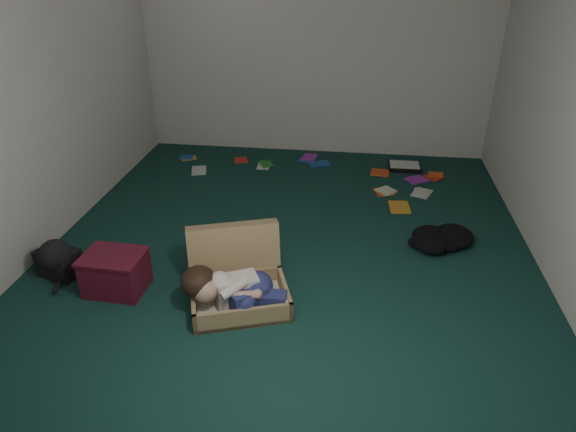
# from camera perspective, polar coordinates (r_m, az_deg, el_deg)

# --- Properties ---
(floor) EXTENTS (4.50, 4.50, 0.00)m
(floor) POSITION_cam_1_polar(r_m,az_deg,el_deg) (4.38, 0.26, -3.13)
(floor) COLOR #133831
(floor) RESTS_ON ground
(wall_back) EXTENTS (4.50, 0.00, 4.50)m
(wall_back) POSITION_cam_1_polar(r_m,az_deg,el_deg) (6.06, 3.21, 18.83)
(wall_back) COLOR silver
(wall_back) RESTS_ON ground
(wall_front) EXTENTS (4.50, 0.00, 4.50)m
(wall_front) POSITION_cam_1_polar(r_m,az_deg,el_deg) (1.82, -8.90, -4.41)
(wall_front) COLOR silver
(wall_front) RESTS_ON ground
(wall_left) EXTENTS (0.00, 4.50, 4.50)m
(wall_left) POSITION_cam_1_polar(r_m,az_deg,el_deg) (4.57, -26.14, 13.07)
(wall_left) COLOR silver
(wall_left) RESTS_ON ground
(suitcase) EXTENTS (0.84, 0.83, 0.49)m
(suitcase) POSITION_cam_1_polar(r_m,az_deg,el_deg) (3.71, -5.65, -6.98)
(suitcase) COLOR #A28659
(suitcase) RESTS_ON floor
(person) EXTENTS (0.75, 0.38, 0.30)m
(person) POSITION_cam_1_polar(r_m,az_deg,el_deg) (3.54, -6.12, -8.04)
(person) COLOR silver
(person) RESTS_ON suitcase
(maroon_bin) EXTENTS (0.45, 0.36, 0.30)m
(maroon_bin) POSITION_cam_1_polar(r_m,az_deg,el_deg) (3.96, -18.64, -5.96)
(maroon_bin) COLOR #5A1226
(maroon_bin) RESTS_ON floor
(backpack) EXTENTS (0.46, 0.41, 0.23)m
(backpack) POSITION_cam_1_polar(r_m,az_deg,el_deg) (4.31, -24.11, -4.64)
(backpack) COLOR black
(backpack) RESTS_ON floor
(clothing_pile) EXTENTS (0.51, 0.46, 0.13)m
(clothing_pile) POSITION_cam_1_polar(r_m,az_deg,el_deg) (4.52, 16.25, -2.30)
(clothing_pile) COLOR black
(clothing_pile) RESTS_ON floor
(paper_tray) EXTENTS (0.36, 0.27, 0.05)m
(paper_tray) POSITION_cam_1_polar(r_m,az_deg,el_deg) (6.00, 12.81, 5.40)
(paper_tray) COLOR black
(paper_tray) RESTS_ON floor
(book_scatter) EXTENTS (3.03, 1.38, 0.02)m
(book_scatter) POSITION_cam_1_polar(r_m,az_deg,el_deg) (5.74, 4.92, 4.77)
(book_scatter) COLOR gold
(book_scatter) RESTS_ON floor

